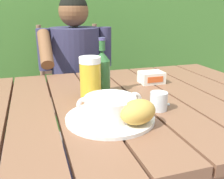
{
  "coord_description": "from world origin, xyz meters",
  "views": [
    {
      "loc": [
        -0.31,
        -0.92,
        1.13
      ],
      "look_at": [
        -0.04,
        -0.07,
        0.84
      ],
      "focal_mm": 41.34,
      "sensor_mm": 36.0,
      "label": 1
    }
  ],
  "objects": [
    {
      "name": "water_glass_small",
      "position": [
        0.12,
        -0.14,
        0.8
      ],
      "size": [
        0.06,
        0.06,
        0.07
      ],
      "color": "silver",
      "rests_on": "dining_table"
    },
    {
      "name": "butter_tub",
      "position": [
        0.24,
        0.18,
        0.8
      ],
      "size": [
        0.11,
        0.09,
        0.06
      ],
      "color": "white",
      "rests_on": "dining_table"
    },
    {
      "name": "chair_near_diner",
      "position": [
        -0.03,
        0.94,
        0.49
      ],
      "size": [
        0.46,
        0.46,
        1.0
      ],
      "color": "brown",
      "rests_on": "ground_plane"
    },
    {
      "name": "table_knife",
      "position": [
        0.09,
        -0.08,
        0.77
      ],
      "size": [
        0.14,
        0.07,
        0.01
      ],
      "color": "silver",
      "rests_on": "dining_table"
    },
    {
      "name": "person_eating",
      "position": [
        -0.03,
        0.73,
        0.71
      ],
      "size": [
        0.48,
        0.47,
        1.21
      ],
      "color": "#333251",
      "rests_on": "ground_plane"
    },
    {
      "name": "beer_glass",
      "position": [
        -0.09,
        0.04,
        0.86
      ],
      "size": [
        0.08,
        0.08,
        0.17
      ],
      "color": "gold",
      "rests_on": "dining_table"
    },
    {
      "name": "beer_bottle",
      "position": [
        -0.02,
        0.11,
        0.87
      ],
      "size": [
        0.07,
        0.07,
        0.24
      ],
      "color": "#2C602E",
      "rests_on": "dining_table"
    },
    {
      "name": "serving_plate",
      "position": [
        -0.08,
        -0.17,
        0.78
      ],
      "size": [
        0.29,
        0.29,
        0.01
      ],
      "color": "white",
      "rests_on": "dining_table"
    },
    {
      "name": "soup_bowl",
      "position": [
        -0.08,
        -0.17,
        0.82
      ],
      "size": [
        0.22,
        0.17,
        0.07
      ],
      "color": "white",
      "rests_on": "serving_plate"
    },
    {
      "name": "hedge_backdrop",
      "position": [
        0.17,
        1.68,
        1.08
      ],
      "size": [
        3.66,
        0.97,
        2.26
      ],
      "color": "#498234",
      "rests_on": "ground_plane"
    },
    {
      "name": "bread_roll",
      "position": [
        -0.01,
        -0.25,
        0.82
      ],
      "size": [
        0.15,
        0.14,
        0.08
      ],
      "color": "gold",
      "rests_on": "serving_plate"
    },
    {
      "name": "dining_table",
      "position": [
        0.0,
        0.0,
        0.69
      ],
      "size": [
        1.45,
        0.99,
        0.77
      ],
      "color": "brown",
      "rests_on": "ground_plane"
    }
  ]
}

